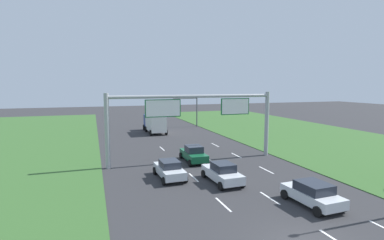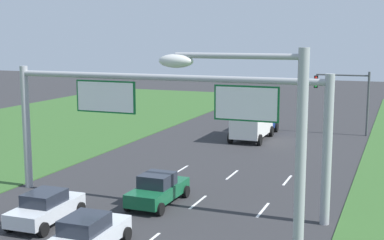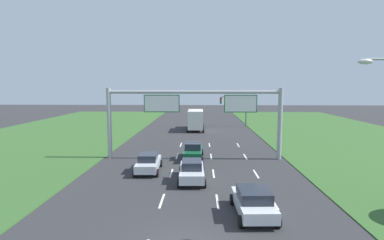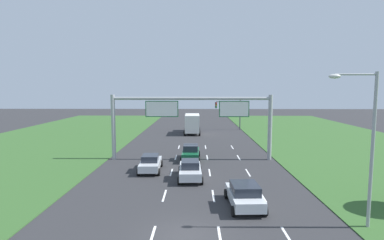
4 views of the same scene
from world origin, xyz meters
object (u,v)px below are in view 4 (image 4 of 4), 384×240
Objects in this scene: box_truck at (192,123)px; traffic_light_mast at (230,109)px; car_near_red at (150,163)px; car_far_ahead at (190,170)px; car_lead_silver at (191,152)px; street_lamp at (366,136)px; sign_gantry at (193,114)px; car_mid_lane at (244,195)px.

box_truck is 8.56m from traffic_light_mast.
car_far_ahead is at bearing -34.07° from car_near_red.
street_lamp reaches higher than car_lead_silver.
street_lamp is at bearing -85.95° from traffic_light_mast.
sign_gantry is 3.08× the size of traffic_light_mast.
traffic_light_mast is at bearing 94.05° from street_lamp.
car_lead_silver is 4.11m from sign_gantry.
box_truck reaches higher than car_near_red.
traffic_light_mast is (10.49, 28.59, 3.10)m from car_near_red.
traffic_light_mast is at bearing 74.49° from sign_gantry.
car_mid_lane is 0.49× the size of street_lamp.
car_lead_silver is 13.39m from car_mid_lane.
car_mid_lane is at bearing -74.91° from sign_gantry.
car_near_red is 0.75× the size of traffic_light_mast.
traffic_light_mast is 39.94m from street_lamp.
street_lamp is (2.82, -39.82, 1.21)m from traffic_light_mast.
sign_gantry is at bearing 102.45° from car_mid_lane.
car_far_ahead is at bearing -88.61° from car_lead_silver.
car_lead_silver is 0.51× the size of street_lamp.
street_lamp is (9.66, -15.74, 4.28)m from car_lead_silver.
car_lead_silver reaches higher than car_near_red.
box_truck reaches higher than car_mid_lane.
sign_gantry reaches higher than car_mid_lane.
box_truck is (-3.81, 32.40, 0.98)m from car_mid_lane.
box_truck is 1.36× the size of traffic_light_mast.
car_mid_lane is 14.10m from sign_gantry.
car_near_red is at bearing -98.77° from box_truck.
street_lamp is at bearing -44.66° from car_far_ahead.
street_lamp is (13.31, -11.23, 4.31)m from car_near_red.
traffic_light_mast is (6.64, 23.92, -1.03)m from sign_gantry.
car_mid_lane is at bearing 154.23° from street_lamp.
sign_gantry is (0.12, 7.01, 4.11)m from car_far_ahead.
box_truck is (3.55, 24.04, 1.00)m from car_near_red.
sign_gantry is at bearing -105.51° from traffic_light_mast.
car_mid_lane is (3.72, -12.87, -0.01)m from car_lead_silver.
car_lead_silver is 19.55m from box_truck.
box_truck is (-0.18, 26.38, 0.98)m from car_far_ahead.
car_mid_lane reaches higher than car_near_red.
car_far_ahead is 26.40m from box_truck.
street_lamp is (9.46, -15.89, 0.18)m from sign_gantry.
sign_gantry is at bearing -89.48° from box_truck.
car_far_ahead is at bearing 137.14° from street_lamp.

